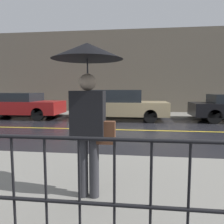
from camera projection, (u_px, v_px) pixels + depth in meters
The scene contains 8 objects.
ground_plane at pixel (157, 131), 8.34m from camera, with size 80.00×80.00×0.00m, color black.
sidewalk_near at pixel (188, 195), 3.15m from camera, with size 28.00×3.19×0.12m.
sidewalk_far at pixel (151, 115), 13.01m from camera, with size 28.00×2.17×0.12m.
lane_marking at pixel (157, 131), 8.34m from camera, with size 25.20×0.12×0.01m.
building_storefront at pixel (151, 72), 13.95m from camera, with size 28.00×0.30×5.34m.
pedestrian at pixel (88, 82), 2.83m from camera, with size 0.92×0.92×2.05m.
car_red at pixel (19, 105), 11.83m from camera, with size 4.57×1.90×1.38m.
car_tan at pixel (120, 105), 11.16m from camera, with size 4.72×1.91×1.54m.
Camera 1 is at (-0.73, -8.37, 1.59)m, focal length 35.00 mm.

